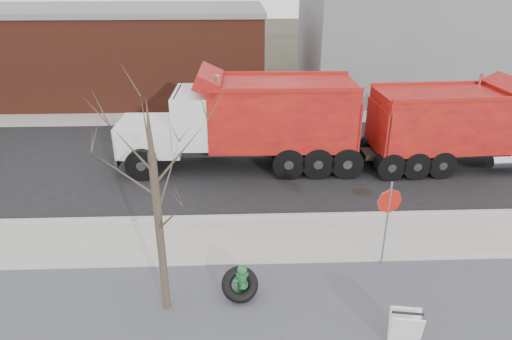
{
  "coord_description": "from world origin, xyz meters",
  "views": [
    {
      "loc": [
        -1.4,
        -11.28,
        7.55
      ],
      "look_at": [
        -0.88,
        2.24,
        1.4
      ],
      "focal_mm": 32.0,
      "sensor_mm": 36.0,
      "label": 1
    }
  ],
  "objects_px": {
    "truck_tire": "(240,284)",
    "dump_truck_red_a": "(467,124)",
    "sandwich_board": "(405,329)",
    "dump_truck_red_b": "(249,119)",
    "fire_hydrant": "(242,282)",
    "stop_sign": "(388,209)"
  },
  "relations": [
    {
      "from": "stop_sign",
      "to": "fire_hydrant",
      "type": "bearing_deg",
      "value": -153.18
    },
    {
      "from": "truck_tire",
      "to": "dump_truck_red_a",
      "type": "height_order",
      "value": "dump_truck_red_a"
    },
    {
      "from": "sandwich_board",
      "to": "dump_truck_red_a",
      "type": "bearing_deg",
      "value": 69.02
    },
    {
      "from": "dump_truck_red_b",
      "to": "dump_truck_red_a",
      "type": "bearing_deg",
      "value": 179.17
    },
    {
      "from": "stop_sign",
      "to": "dump_truck_red_a",
      "type": "xyz_separation_m",
      "value": [
        5.1,
        6.52,
        0.06
      ]
    },
    {
      "from": "stop_sign",
      "to": "dump_truck_red_a",
      "type": "bearing_deg",
      "value": 62.78
    },
    {
      "from": "dump_truck_red_a",
      "to": "fire_hydrant",
      "type": "bearing_deg",
      "value": -142.59
    },
    {
      "from": "fire_hydrant",
      "to": "dump_truck_red_b",
      "type": "bearing_deg",
      "value": 78.76
    },
    {
      "from": "sandwich_board",
      "to": "truck_tire",
      "type": "bearing_deg",
      "value": 162.95
    },
    {
      "from": "truck_tire",
      "to": "dump_truck_red_a",
      "type": "xyz_separation_m",
      "value": [
        8.98,
        7.71,
        1.4
      ]
    },
    {
      "from": "fire_hydrant",
      "to": "truck_tire",
      "type": "height_order",
      "value": "fire_hydrant"
    },
    {
      "from": "stop_sign",
      "to": "dump_truck_red_b",
      "type": "bearing_deg",
      "value": 127.7
    },
    {
      "from": "stop_sign",
      "to": "sandwich_board",
      "type": "distance_m",
      "value": 3.2
    },
    {
      "from": "sandwich_board",
      "to": "dump_truck_red_b",
      "type": "xyz_separation_m",
      "value": [
        -3.06,
        9.72,
        1.52
      ]
    },
    {
      "from": "sandwich_board",
      "to": "dump_truck_red_b",
      "type": "height_order",
      "value": "dump_truck_red_b"
    },
    {
      "from": "truck_tire",
      "to": "dump_truck_red_b",
      "type": "bearing_deg",
      "value": 86.9
    },
    {
      "from": "dump_truck_red_a",
      "to": "dump_truck_red_b",
      "type": "bearing_deg",
      "value": 175.05
    },
    {
      "from": "dump_truck_red_a",
      "to": "dump_truck_red_b",
      "type": "height_order",
      "value": "dump_truck_red_b"
    },
    {
      "from": "stop_sign",
      "to": "dump_truck_red_b",
      "type": "distance_m",
      "value": 7.63
    },
    {
      "from": "truck_tire",
      "to": "dump_truck_red_b",
      "type": "height_order",
      "value": "dump_truck_red_b"
    },
    {
      "from": "truck_tire",
      "to": "stop_sign",
      "type": "relative_size",
      "value": 0.39
    },
    {
      "from": "truck_tire",
      "to": "sandwich_board",
      "type": "bearing_deg",
      "value": -26.25
    }
  ]
}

